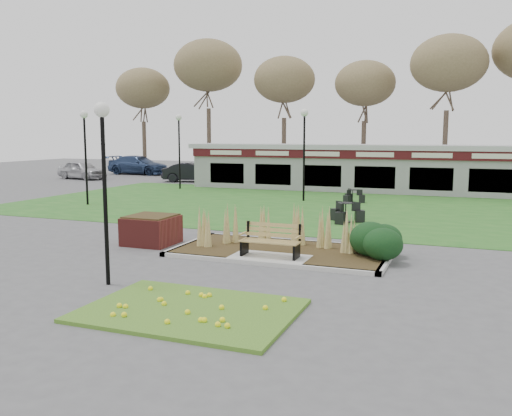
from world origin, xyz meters
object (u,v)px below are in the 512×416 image
(lamp_post_mid_right, at_px, (304,134))
(lamp_post_far_left, at_px, (179,135))
(bistro_set_b, at_px, (345,216))
(car_silver, at_px, (82,170))
(park_bench, at_px, (271,240))
(food_pavilion, at_px, (379,168))
(lamp_post_near_left, at_px, (103,153))
(bistro_set_c, at_px, (352,198))
(car_blue, at_px, (139,165))
(lamp_post_mid_left, at_px, (85,136))
(car_black, at_px, (192,172))
(brick_planter, at_px, (151,230))

(lamp_post_mid_right, bearing_deg, lamp_post_far_left, 160.73)
(bistro_set_b, distance_m, car_silver, 27.42)
(park_bench, xyz_separation_m, bistro_set_b, (0.59, 7.29, -0.31))
(food_pavilion, xyz_separation_m, car_silver, (-23.29, 1.04, -0.74))
(park_bench, xyz_separation_m, car_silver, (-23.29, 20.75, 0.15))
(lamp_post_mid_right, xyz_separation_m, car_silver, (-20.31, 7.25, -2.80))
(lamp_post_near_left, xyz_separation_m, lamp_post_far_left, (-9.49, 20.50, 0.38))
(car_silver, bearing_deg, bistro_set_c, -95.56)
(lamp_post_near_left, height_order, bistro_set_b, lamp_post_near_left)
(lamp_post_mid_right, bearing_deg, car_blue, 145.13)
(park_bench, xyz_separation_m, car_blue, (-21.99, 26.75, 0.23))
(lamp_post_mid_right, distance_m, lamp_post_far_left, 9.84)
(food_pavilion, height_order, car_blue, food_pavilion)
(lamp_post_mid_left, relative_size, lamp_post_far_left, 0.98)
(park_bench, distance_m, lamp_post_mid_right, 14.14)
(park_bench, relative_size, food_pavilion, 0.07)
(bistro_set_c, distance_m, car_blue, 25.23)
(lamp_post_far_left, height_order, car_black, lamp_post_far_left)
(food_pavilion, bearing_deg, car_blue, 162.26)
(food_pavilion, distance_m, lamp_post_near_left, 23.68)
(park_bench, distance_m, food_pavilion, 19.73)
(lamp_post_near_left, xyz_separation_m, car_black, (-11.31, 25.55, -2.41))
(food_pavilion, xyz_separation_m, lamp_post_mid_left, (-12.72, -11.66, 1.96))
(lamp_post_mid_left, bearing_deg, car_blue, 116.37)
(food_pavilion, xyz_separation_m, bistro_set_c, (-0.40, -6.00, -1.23))
(bistro_set_c, distance_m, car_black, 15.92)
(food_pavilion, height_order, lamp_post_far_left, lamp_post_far_left)
(lamp_post_near_left, height_order, car_silver, lamp_post_near_left)
(car_silver, height_order, car_black, car_silver)
(lamp_post_mid_right, distance_m, bistro_set_b, 7.87)
(lamp_post_near_left, height_order, car_blue, lamp_post_near_left)
(lamp_post_far_left, xyz_separation_m, car_silver, (-11.02, 4.00, -2.76))
(food_pavilion, bearing_deg, lamp_post_mid_right, -115.63)
(lamp_post_mid_right, relative_size, bistro_set_c, 3.89)
(bistro_set_c, bearing_deg, car_blue, 148.88)
(brick_planter, distance_m, food_pavilion, 19.49)
(lamp_post_near_left, bearing_deg, bistro_set_b, 73.04)
(lamp_post_mid_left, distance_m, car_silver, 16.75)
(lamp_post_mid_left, xyz_separation_m, car_blue, (-9.27, 18.70, -2.61))
(lamp_post_far_left, distance_m, car_black, 6.06)
(lamp_post_mid_left, height_order, bistro_set_c, lamp_post_mid_left)
(food_pavilion, bearing_deg, park_bench, -90.00)
(brick_planter, bearing_deg, car_black, 114.73)
(brick_planter, distance_m, car_silver, 27.51)
(lamp_post_mid_left, bearing_deg, car_black, 95.72)
(brick_planter, height_order, lamp_post_far_left, lamp_post_far_left)
(food_pavilion, bearing_deg, lamp_post_far_left, -166.42)
(lamp_post_mid_left, distance_m, lamp_post_far_left, 8.71)
(car_black, distance_m, car_blue, 9.32)
(food_pavilion, relative_size, bistro_set_c, 19.68)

